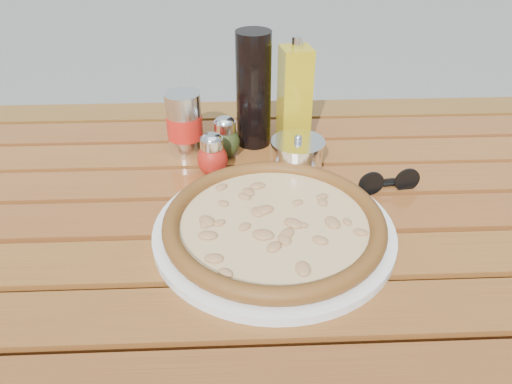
{
  "coord_description": "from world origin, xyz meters",
  "views": [
    {
      "loc": [
        -0.03,
        -0.64,
        1.22
      ],
      "look_at": [
        0.0,
        0.02,
        0.78
      ],
      "focal_mm": 35.0,
      "sensor_mm": 36.0,
      "label": 1
    }
  ],
  "objects_px": {
    "table": "(256,251)",
    "plate": "(274,231)",
    "pepper_shaker": "(212,155)",
    "parmesan_tin": "(297,155)",
    "oregano_shaker": "(225,138)",
    "soda_can": "(185,124)",
    "dark_bottle": "(254,90)",
    "sunglasses": "(388,182)",
    "olive_oil_cruet": "(294,97)",
    "pizza": "(274,222)"
  },
  "relations": [
    {
      "from": "oregano_shaker",
      "to": "dark_bottle",
      "type": "bearing_deg",
      "value": 43.83
    },
    {
      "from": "soda_can",
      "to": "olive_oil_cruet",
      "type": "relative_size",
      "value": 0.57
    },
    {
      "from": "pizza",
      "to": "soda_can",
      "type": "distance_m",
      "value": 0.3
    },
    {
      "from": "oregano_shaker",
      "to": "dark_bottle",
      "type": "relative_size",
      "value": 0.37
    },
    {
      "from": "sunglasses",
      "to": "pizza",
      "type": "bearing_deg",
      "value": -158.21
    },
    {
      "from": "plate",
      "to": "oregano_shaker",
      "type": "height_order",
      "value": "oregano_shaker"
    },
    {
      "from": "parmesan_tin",
      "to": "dark_bottle",
      "type": "bearing_deg",
      "value": 123.94
    },
    {
      "from": "plate",
      "to": "pizza",
      "type": "distance_m",
      "value": 0.02
    },
    {
      "from": "dark_bottle",
      "to": "sunglasses",
      "type": "xyz_separation_m",
      "value": [
        0.22,
        -0.18,
        -0.09
      ]
    },
    {
      "from": "olive_oil_cruet",
      "to": "pepper_shaker",
      "type": "bearing_deg",
      "value": -142.85
    },
    {
      "from": "plate",
      "to": "table",
      "type": "bearing_deg",
      "value": 115.02
    },
    {
      "from": "pizza",
      "to": "parmesan_tin",
      "type": "distance_m",
      "value": 0.19
    },
    {
      "from": "pepper_shaker",
      "to": "dark_bottle",
      "type": "height_order",
      "value": "dark_bottle"
    },
    {
      "from": "oregano_shaker",
      "to": "table",
      "type": "bearing_deg",
      "value": -75.34
    },
    {
      "from": "olive_oil_cruet",
      "to": "dark_bottle",
      "type": "bearing_deg",
      "value": 179.3
    },
    {
      "from": "table",
      "to": "olive_oil_cruet",
      "type": "height_order",
      "value": "olive_oil_cruet"
    },
    {
      "from": "parmesan_tin",
      "to": "oregano_shaker",
      "type": "bearing_deg",
      "value": 156.25
    },
    {
      "from": "table",
      "to": "olive_oil_cruet",
      "type": "distance_m",
      "value": 0.31
    },
    {
      "from": "olive_oil_cruet",
      "to": "table",
      "type": "bearing_deg",
      "value": -108.65
    },
    {
      "from": "dark_bottle",
      "to": "olive_oil_cruet",
      "type": "bearing_deg",
      "value": -0.7
    },
    {
      "from": "soda_can",
      "to": "olive_oil_cruet",
      "type": "distance_m",
      "value": 0.21
    },
    {
      "from": "plate",
      "to": "pizza",
      "type": "xyz_separation_m",
      "value": [
        0.0,
        -0.0,
        0.02
      ]
    },
    {
      "from": "pepper_shaker",
      "to": "sunglasses",
      "type": "xyz_separation_m",
      "value": [
        0.3,
        -0.06,
        -0.02
      ]
    },
    {
      "from": "table",
      "to": "plate",
      "type": "height_order",
      "value": "plate"
    },
    {
      "from": "oregano_shaker",
      "to": "parmesan_tin",
      "type": "xyz_separation_m",
      "value": [
        0.13,
        -0.06,
        -0.01
      ]
    },
    {
      "from": "soda_can",
      "to": "parmesan_tin",
      "type": "distance_m",
      "value": 0.22
    },
    {
      "from": "pizza",
      "to": "soda_can",
      "type": "relative_size",
      "value": 3.53
    },
    {
      "from": "soda_can",
      "to": "table",
      "type": "bearing_deg",
      "value": -59.25
    },
    {
      "from": "pizza",
      "to": "pepper_shaker",
      "type": "height_order",
      "value": "pepper_shaker"
    },
    {
      "from": "oregano_shaker",
      "to": "sunglasses",
      "type": "xyz_separation_m",
      "value": [
        0.28,
        -0.13,
        -0.02
      ]
    },
    {
      "from": "pizza",
      "to": "olive_oil_cruet",
      "type": "height_order",
      "value": "olive_oil_cruet"
    },
    {
      "from": "soda_can",
      "to": "sunglasses",
      "type": "height_order",
      "value": "soda_can"
    },
    {
      "from": "pepper_shaker",
      "to": "olive_oil_cruet",
      "type": "xyz_separation_m",
      "value": [
        0.15,
        0.12,
        0.06
      ]
    },
    {
      "from": "oregano_shaker",
      "to": "soda_can",
      "type": "bearing_deg",
      "value": 165.74
    },
    {
      "from": "plate",
      "to": "pepper_shaker",
      "type": "distance_m",
      "value": 0.2
    },
    {
      "from": "pepper_shaker",
      "to": "sunglasses",
      "type": "distance_m",
      "value": 0.31
    },
    {
      "from": "pizza",
      "to": "dark_bottle",
      "type": "height_order",
      "value": "dark_bottle"
    },
    {
      "from": "table",
      "to": "parmesan_tin",
      "type": "bearing_deg",
      "value": 59.85
    },
    {
      "from": "table",
      "to": "oregano_shaker",
      "type": "distance_m",
      "value": 0.23
    },
    {
      "from": "olive_oil_cruet",
      "to": "parmesan_tin",
      "type": "height_order",
      "value": "olive_oil_cruet"
    },
    {
      "from": "pizza",
      "to": "olive_oil_cruet",
      "type": "distance_m",
      "value": 0.31
    },
    {
      "from": "parmesan_tin",
      "to": "pepper_shaker",
      "type": "bearing_deg",
      "value": -176.75
    },
    {
      "from": "table",
      "to": "parmesan_tin",
      "type": "height_order",
      "value": "parmesan_tin"
    },
    {
      "from": "pepper_shaker",
      "to": "parmesan_tin",
      "type": "relative_size",
      "value": 0.77
    },
    {
      "from": "pizza",
      "to": "table",
      "type": "bearing_deg",
      "value": 115.02
    },
    {
      "from": "pizza",
      "to": "parmesan_tin",
      "type": "xyz_separation_m",
      "value": [
        0.05,
        0.19,
        0.01
      ]
    },
    {
      "from": "soda_can",
      "to": "parmesan_tin",
      "type": "relative_size",
      "value": 1.13
    },
    {
      "from": "table",
      "to": "plate",
      "type": "relative_size",
      "value": 3.89
    },
    {
      "from": "sunglasses",
      "to": "pepper_shaker",
      "type": "bearing_deg",
      "value": 160.31
    },
    {
      "from": "sunglasses",
      "to": "olive_oil_cruet",
      "type": "bearing_deg",
      "value": 120.84
    }
  ]
}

